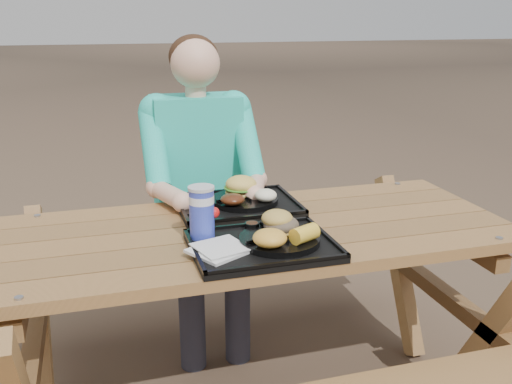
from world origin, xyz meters
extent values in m
cube|color=black|center=(-0.04, -0.20, 0.76)|extent=(0.45, 0.35, 0.02)
cube|color=black|center=(-0.01, 0.21, 0.76)|extent=(0.45, 0.35, 0.02)
cylinder|color=black|center=(0.02, -0.21, 0.78)|extent=(0.26, 0.26, 0.02)
cylinder|color=black|center=(0.02, 0.22, 0.78)|extent=(0.26, 0.26, 0.02)
cube|color=silver|center=(-0.19, -0.23, 0.78)|extent=(0.21, 0.21, 0.02)
cylinder|color=#1627A6|center=(-0.21, -0.09, 0.85)|extent=(0.08, 0.08, 0.16)
cylinder|color=black|center=(-0.04, -0.08, 0.78)|extent=(0.05, 0.05, 0.03)
cylinder|color=yellow|center=(0.02, -0.09, 0.79)|extent=(0.05, 0.05, 0.03)
ellipsoid|color=gold|center=(-0.03, -0.27, 0.82)|extent=(0.11, 0.11, 0.05)
cube|color=black|center=(-0.18, 0.22, 0.77)|extent=(0.03, 0.16, 0.01)
ellipsoid|color=#4F220F|center=(-0.05, 0.15, 0.81)|extent=(0.09, 0.09, 0.04)
ellipsoid|color=white|center=(0.08, 0.16, 0.81)|extent=(0.08, 0.08, 0.05)
camera|label=1|loc=(-0.53, -1.81, 1.47)|focal=40.00mm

